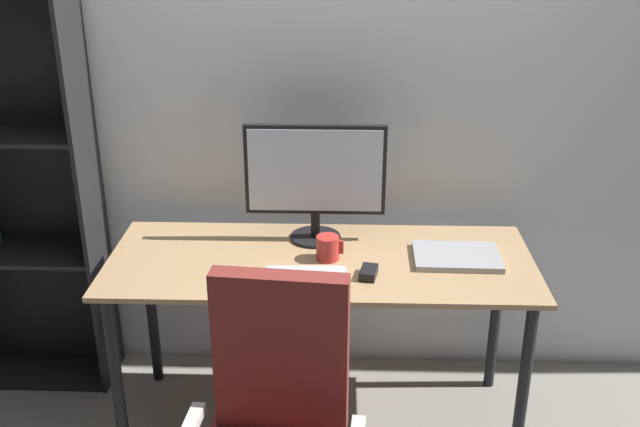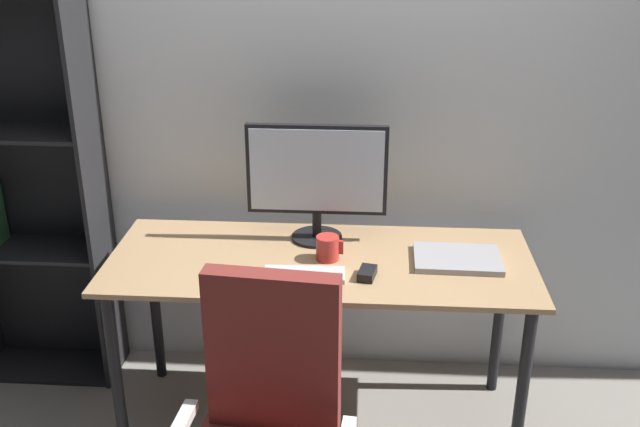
% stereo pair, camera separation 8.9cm
% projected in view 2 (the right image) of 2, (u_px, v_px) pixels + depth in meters
% --- Properties ---
extents(ground_plane, '(12.00, 12.00, 0.00)m').
position_uv_depth(ground_plane, '(320.00, 419.00, 3.05)').
color(ground_plane, gray).
extents(back_wall, '(6.40, 0.10, 2.60)m').
position_uv_depth(back_wall, '(329.00, 81.00, 2.99)').
color(back_wall, silver).
rests_on(back_wall, ground).
extents(desk, '(1.59, 0.64, 0.74)m').
position_uv_depth(desk, '(320.00, 280.00, 2.79)').
color(desk, tan).
rests_on(desk, ground).
extents(monitor, '(0.54, 0.20, 0.47)m').
position_uv_depth(monitor, '(317.00, 176.00, 2.82)').
color(monitor, black).
rests_on(monitor, desk).
extents(keyboard, '(0.29, 0.12, 0.02)m').
position_uv_depth(keyboard, '(304.00, 274.00, 2.62)').
color(keyboard, '#B7BABC').
rests_on(keyboard, desk).
extents(mouse, '(0.07, 0.11, 0.03)m').
position_uv_depth(mouse, '(367.00, 273.00, 2.61)').
color(mouse, black).
rests_on(mouse, desk).
extents(coffee_mug, '(0.10, 0.09, 0.09)m').
position_uv_depth(coffee_mug, '(328.00, 248.00, 2.73)').
color(coffee_mug, '#B72D28').
rests_on(coffee_mug, desk).
extents(laptop, '(0.32, 0.24, 0.02)m').
position_uv_depth(laptop, '(457.00, 259.00, 2.73)').
color(laptop, '#99999E').
rests_on(laptop, desk).
extents(bookshelf, '(0.62, 0.28, 1.72)m').
position_uv_depth(bookshelf, '(25.00, 193.00, 3.09)').
color(bookshelf, black).
rests_on(bookshelf, ground).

